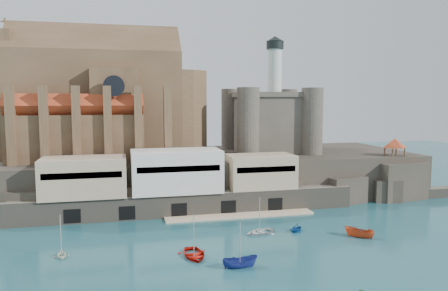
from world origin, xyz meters
TOP-DOWN VIEW (x-y plane):
  - ground at (0.00, 0.00)m, footprint 300.00×300.00m
  - promontory at (-0.19, 39.37)m, footprint 100.00×36.00m
  - quay at (-10.19, 23.07)m, footprint 70.00×12.00m
  - church at (-24.13, 41.85)m, footprint 47.00×25.93m
  - castle_keep at (16.08, 41.08)m, footprint 21.20×21.20m
  - rock_outcrop at (42.00, 25.84)m, footprint 14.50×10.50m
  - pavilion at (42.00, 26.00)m, footprint 6.40×6.40m
  - boat_0 at (-10.71, -2.25)m, footprint 4.56×1.51m
  - boat_2 at (-5.21, -7.91)m, footprint 1.97×1.92m
  - boat_4 at (-29.80, 2.01)m, footprint 2.88×2.04m
  - boat_5 at (18.02, 0.41)m, footprint 2.73×2.73m
  - boat_6 at (2.22, 6.24)m, footprint 2.47×4.17m
  - boat_7 at (8.98, 5.94)m, footprint 3.17×3.38m

SIDE VIEW (x-z plane):
  - ground at x=0.00m, z-range 0.00..0.00m
  - boat_0 at x=-10.71m, z-range -3.15..3.15m
  - boat_2 at x=-5.21m, z-range -2.53..2.53m
  - boat_4 at x=-29.80m, z-range -1.53..1.53m
  - boat_5 at x=18.02m, z-range -2.53..2.53m
  - boat_6 at x=2.22m, z-range -2.81..2.81m
  - boat_7 at x=8.98m, z-range -1.68..1.68m
  - rock_outcrop at x=42.00m, z-range -0.33..8.37m
  - promontory at x=-0.19m, z-range -0.08..9.92m
  - quay at x=-10.19m, z-range -0.46..12.59m
  - pavilion at x=42.00m, z-range 10.03..15.43m
  - castle_keep at x=16.08m, z-range 3.66..32.96m
  - church at x=-24.13m, z-range 6.88..37.38m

